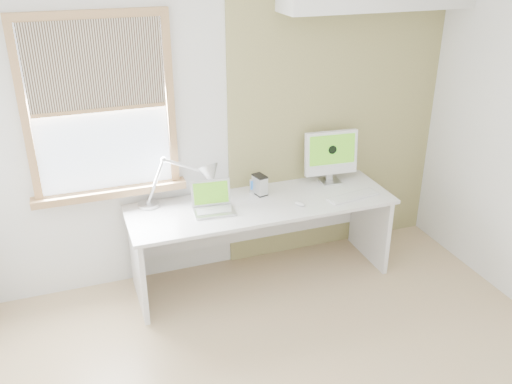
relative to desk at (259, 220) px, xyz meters
name	(u,v)px	position (x,y,z in m)	size (l,w,h in m)	color
room	(319,218)	(-0.17, -1.44, 0.77)	(4.04, 3.54, 2.64)	tan
accent_wall	(336,114)	(0.83, 0.30, 0.77)	(2.00, 0.02, 2.60)	#8C8453
window	(100,110)	(-1.17, 0.27, 1.01)	(1.20, 0.14, 1.42)	#A67949
desk	(259,220)	(0.00, 0.00, 0.00)	(2.20, 0.70, 0.73)	silver
desk_lamp	(198,179)	(-0.48, 0.11, 0.41)	(0.72, 0.34, 0.41)	silver
laptop	(213,203)	(-0.41, -0.04, 0.25)	(0.34, 0.28, 0.22)	silver
phone_dock	(253,189)	(0.00, 0.14, 0.23)	(0.07, 0.07, 0.13)	silver
external_drive	(260,185)	(0.04, 0.10, 0.28)	(0.11, 0.15, 0.17)	silver
imac	(331,154)	(0.72, 0.15, 0.46)	(0.48, 0.17, 0.47)	silver
keyboard	(353,196)	(0.76, -0.22, 0.21)	(0.47, 0.20, 0.02)	white
mouse	(300,204)	(0.28, -0.21, 0.21)	(0.06, 0.09, 0.03)	white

